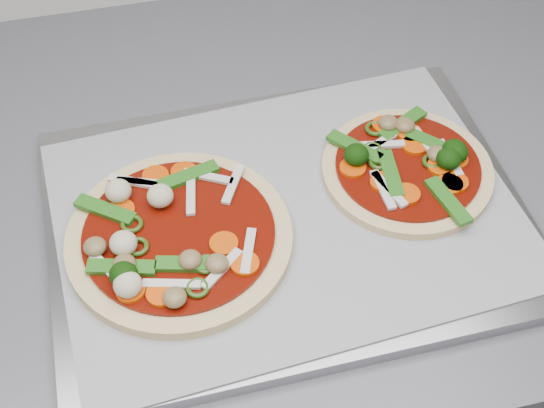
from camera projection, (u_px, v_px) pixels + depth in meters
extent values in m
cube|color=gray|center=(287.00, 217.00, 0.70)|extent=(0.44, 0.33, 0.01)
cube|color=gray|center=(287.00, 212.00, 0.69)|extent=(0.43, 0.33, 0.00)
cylinder|color=#EAC380|center=(180.00, 238.00, 0.67)|extent=(0.26, 0.26, 0.01)
cylinder|color=#600A01|center=(179.00, 233.00, 0.66)|extent=(0.22, 0.22, 0.00)
ellipsoid|color=beige|center=(123.00, 243.00, 0.64)|extent=(0.03, 0.03, 0.02)
ellipsoid|color=beige|center=(160.00, 196.00, 0.67)|extent=(0.03, 0.03, 0.02)
cube|color=#306F1B|center=(121.00, 267.00, 0.63)|extent=(0.06, 0.03, 0.00)
cube|color=silver|center=(248.00, 251.00, 0.64)|extent=(0.02, 0.05, 0.00)
torus|color=#294710|center=(132.00, 224.00, 0.66)|extent=(0.03, 0.03, 0.00)
cube|color=#306F1B|center=(188.00, 176.00, 0.70)|extent=(0.06, 0.03, 0.00)
cylinder|color=#E45606|center=(121.00, 210.00, 0.67)|extent=(0.03, 0.03, 0.00)
cube|color=silver|center=(233.00, 184.00, 0.69)|extent=(0.03, 0.05, 0.00)
torus|color=#294710|center=(206.00, 264.00, 0.63)|extent=(0.02, 0.02, 0.00)
ellipsoid|color=brown|center=(95.00, 247.00, 0.64)|extent=(0.02, 0.02, 0.01)
torus|color=#294710|center=(137.00, 247.00, 0.65)|extent=(0.02, 0.02, 0.00)
cube|color=silver|center=(172.00, 284.00, 0.62)|extent=(0.05, 0.02, 0.00)
cube|color=silver|center=(208.00, 177.00, 0.70)|extent=(0.05, 0.03, 0.00)
cube|color=silver|center=(134.00, 182.00, 0.69)|extent=(0.05, 0.03, 0.00)
cylinder|color=#E45606|center=(184.00, 172.00, 0.70)|extent=(0.03, 0.03, 0.00)
cylinder|color=#E45606|center=(156.00, 176.00, 0.70)|extent=(0.03, 0.03, 0.00)
ellipsoid|color=brown|center=(124.00, 264.00, 0.63)|extent=(0.03, 0.03, 0.01)
ellipsoid|color=beige|center=(128.00, 285.00, 0.61)|extent=(0.03, 0.03, 0.02)
cylinder|color=#E45606|center=(131.00, 290.00, 0.62)|extent=(0.03, 0.03, 0.00)
cube|color=#306F1B|center=(105.00, 210.00, 0.67)|extent=(0.05, 0.05, 0.00)
cube|color=silver|center=(142.00, 183.00, 0.69)|extent=(0.05, 0.02, 0.00)
ellipsoid|color=brown|center=(175.00, 297.00, 0.61)|extent=(0.03, 0.03, 0.01)
cube|color=silver|center=(191.00, 195.00, 0.68)|extent=(0.02, 0.05, 0.00)
cylinder|color=#E45606|center=(245.00, 264.00, 0.64)|extent=(0.03, 0.03, 0.00)
cylinder|color=#E45606|center=(161.00, 294.00, 0.62)|extent=(0.04, 0.04, 0.00)
cube|color=silver|center=(222.00, 269.00, 0.63)|extent=(0.04, 0.04, 0.00)
ellipsoid|color=brown|center=(217.00, 264.00, 0.63)|extent=(0.02, 0.02, 0.01)
ellipsoid|color=beige|center=(118.00, 191.00, 0.68)|extent=(0.03, 0.03, 0.02)
cube|color=#306F1B|center=(190.00, 264.00, 0.63)|extent=(0.06, 0.03, 0.00)
ellipsoid|color=brown|center=(190.00, 260.00, 0.63)|extent=(0.03, 0.03, 0.01)
ellipsoid|color=#113407|center=(124.00, 275.00, 0.62)|extent=(0.03, 0.03, 0.02)
torus|color=#294710|center=(198.00, 288.00, 0.62)|extent=(0.02, 0.02, 0.00)
cube|color=silver|center=(110.00, 271.00, 0.63)|extent=(0.03, 0.05, 0.00)
cylinder|color=#E45606|center=(224.00, 244.00, 0.65)|extent=(0.03, 0.03, 0.00)
cylinder|color=#EAC380|center=(407.00, 170.00, 0.72)|extent=(0.17, 0.17, 0.01)
cylinder|color=#600A01|center=(408.00, 166.00, 0.72)|extent=(0.14, 0.14, 0.00)
cylinder|color=#E45606|center=(455.00, 159.00, 0.72)|extent=(0.03, 0.03, 0.00)
ellipsoid|color=#113407|center=(449.00, 159.00, 0.71)|extent=(0.03, 0.03, 0.02)
cylinder|color=#E45606|center=(410.00, 133.00, 0.74)|extent=(0.04, 0.04, 0.00)
torus|color=#294710|center=(382.00, 157.00, 0.72)|extent=(0.02, 0.02, 0.00)
cube|color=#306F1B|center=(403.00, 124.00, 0.75)|extent=(0.06, 0.04, 0.00)
ellipsoid|color=brown|center=(405.00, 125.00, 0.74)|extent=(0.03, 0.03, 0.01)
cylinder|color=#E45606|center=(407.00, 194.00, 0.69)|extent=(0.03, 0.03, 0.00)
torus|color=#294710|center=(375.00, 129.00, 0.74)|extent=(0.02, 0.02, 0.00)
cube|color=silver|center=(383.00, 190.00, 0.69)|extent=(0.01, 0.05, 0.00)
cylinder|color=#E45606|center=(450.00, 156.00, 0.72)|extent=(0.03, 0.03, 0.00)
cylinder|color=#E45606|center=(414.00, 145.00, 0.73)|extent=(0.03, 0.03, 0.00)
ellipsoid|color=brown|center=(388.00, 123.00, 0.74)|extent=(0.03, 0.03, 0.01)
cube|color=silver|center=(426.00, 145.00, 0.73)|extent=(0.02, 0.05, 0.00)
cube|color=#306F1B|center=(434.00, 145.00, 0.73)|extent=(0.05, 0.05, 0.00)
cylinder|color=#E45606|center=(383.00, 182.00, 0.70)|extent=(0.03, 0.03, 0.00)
cube|color=silver|center=(450.00, 158.00, 0.72)|extent=(0.01, 0.05, 0.00)
cylinder|color=#E45606|center=(385.00, 125.00, 0.75)|extent=(0.03, 0.03, 0.00)
ellipsoid|color=brown|center=(437.00, 154.00, 0.72)|extent=(0.03, 0.03, 0.01)
ellipsoid|color=#113407|center=(356.00, 155.00, 0.71)|extent=(0.03, 0.03, 0.02)
cube|color=#306F1B|center=(355.00, 147.00, 0.73)|extent=(0.05, 0.05, 0.00)
cylinder|color=#E45606|center=(353.00, 168.00, 0.71)|extent=(0.03, 0.03, 0.00)
cube|color=silver|center=(389.00, 189.00, 0.69)|extent=(0.02, 0.05, 0.00)
cube|color=silver|center=(377.00, 145.00, 0.73)|extent=(0.05, 0.03, 0.00)
cylinder|color=#E45606|center=(455.00, 182.00, 0.70)|extent=(0.03, 0.03, 0.00)
cube|color=#306F1B|center=(448.00, 201.00, 0.68)|extent=(0.03, 0.06, 0.00)
cube|color=silver|center=(380.00, 145.00, 0.73)|extent=(0.05, 0.02, 0.00)
torus|color=#294710|center=(379.00, 162.00, 0.71)|extent=(0.03, 0.03, 0.00)
cube|color=#306F1B|center=(391.00, 174.00, 0.70)|extent=(0.02, 0.06, 0.00)
torus|color=#294710|center=(433.00, 161.00, 0.71)|extent=(0.03, 0.03, 0.00)
ellipsoid|color=#113407|center=(455.00, 152.00, 0.71)|extent=(0.03, 0.03, 0.02)
cylinder|color=#E45606|center=(449.00, 184.00, 0.70)|extent=(0.04, 0.04, 0.00)
cylinder|color=#E45606|center=(440.00, 167.00, 0.71)|extent=(0.03, 0.03, 0.00)
torus|color=#294710|center=(372.00, 150.00, 0.72)|extent=(0.03, 0.03, 0.00)
ellipsoid|color=#113407|center=(454.00, 150.00, 0.71)|extent=(0.03, 0.03, 0.02)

